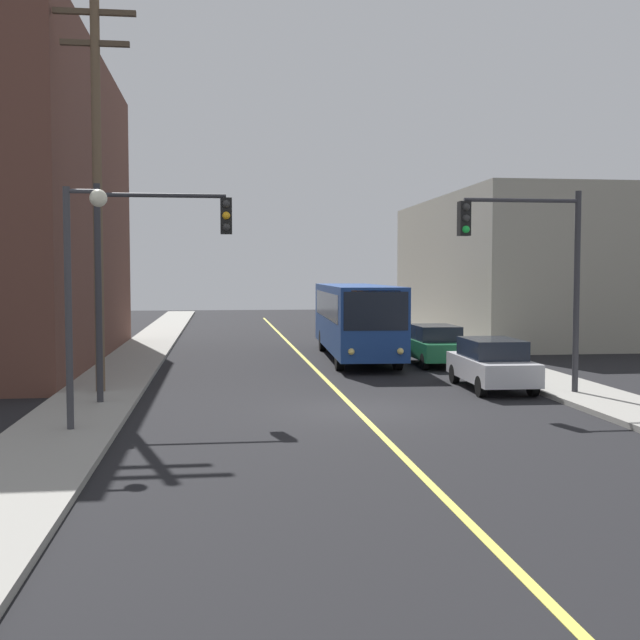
% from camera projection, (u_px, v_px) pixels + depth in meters
% --- Properties ---
extents(ground_plane, '(120.00, 120.00, 0.00)m').
position_uv_depth(ground_plane, '(356.00, 410.00, 21.34)').
color(ground_plane, black).
extents(sidewalk_left, '(2.50, 90.00, 0.15)m').
position_uv_depth(sidewalk_left, '(126.00, 368.00, 30.33)').
color(sidewalk_left, gray).
rests_on(sidewalk_left, ground).
extents(sidewalk_right, '(2.50, 90.00, 0.15)m').
position_uv_depth(sidewalk_right, '(489.00, 363.00, 32.16)').
color(sidewalk_right, gray).
rests_on(sidewalk_right, ground).
extents(lane_stripe_center, '(0.16, 60.00, 0.01)m').
position_uv_depth(lane_stripe_center, '(300.00, 354.00, 36.20)').
color(lane_stripe_center, '#D8CC4C').
rests_on(lane_stripe_center, ground).
extents(building_right_warehouse, '(12.00, 19.01, 7.98)m').
position_uv_depth(building_right_warehouse, '(535.00, 269.00, 45.58)').
color(building_right_warehouse, gray).
rests_on(building_right_warehouse, ground).
extents(city_bus, '(3.10, 12.24, 3.20)m').
position_uv_depth(city_bus, '(355.00, 317.00, 34.31)').
color(city_bus, navy).
rests_on(city_bus, ground).
extents(parked_car_silver, '(1.93, 4.45, 1.62)m').
position_uv_depth(parked_car_silver, '(492.00, 363.00, 25.15)').
color(parked_car_silver, '#B7B7BC').
rests_on(parked_car_silver, ground).
extents(parked_car_green, '(1.84, 4.41, 1.62)m').
position_uv_depth(parked_car_green, '(435.00, 344.00, 31.83)').
color(parked_car_green, '#196038').
rests_on(parked_car_green, ground).
extents(parked_car_white, '(1.84, 4.41, 1.62)m').
position_uv_depth(parked_car_white, '(387.00, 329.00, 40.96)').
color(parked_car_white, silver).
rests_on(parked_car_white, ground).
extents(utility_pole_near, '(2.40, 0.28, 11.83)m').
position_uv_depth(utility_pole_near, '(97.00, 176.00, 23.45)').
color(utility_pole_near, brown).
rests_on(utility_pole_near, sidewalk_left).
extents(traffic_signal_left_corner, '(3.75, 0.48, 6.00)m').
position_uv_depth(traffic_signal_left_corner, '(155.00, 252.00, 21.76)').
color(traffic_signal_left_corner, '#2D2D33').
rests_on(traffic_signal_left_corner, sidewalk_left).
extents(traffic_signal_right_corner, '(3.75, 0.48, 6.00)m').
position_uv_depth(traffic_signal_right_corner, '(528.00, 253.00, 23.29)').
color(traffic_signal_right_corner, '#2D2D33').
rests_on(traffic_signal_right_corner, sidewalk_right).
extents(street_lamp_left, '(0.98, 0.40, 5.50)m').
position_uv_depth(street_lamp_left, '(78.00, 272.00, 17.84)').
color(street_lamp_left, '#38383D').
rests_on(street_lamp_left, sidewalk_left).
extents(fire_hydrant, '(0.44, 0.26, 0.84)m').
position_uv_depth(fire_hydrant, '(519.00, 362.00, 27.91)').
color(fire_hydrant, red).
rests_on(fire_hydrant, sidewalk_right).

